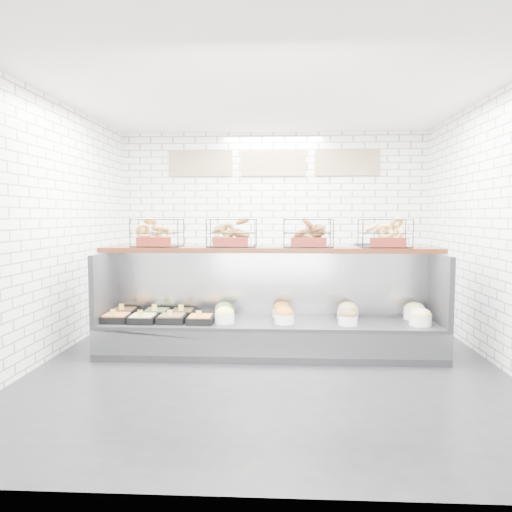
{
  "coord_description": "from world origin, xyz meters",
  "views": [
    {
      "loc": [
        0.15,
        -5.53,
        1.64
      ],
      "look_at": [
        -0.16,
        0.45,
        1.16
      ],
      "focal_mm": 35.0,
      "sensor_mm": 36.0,
      "label": 1
    }
  ],
  "objects": [
    {
      "name": "display_case",
      "position": [
        -0.0,
        0.34,
        0.33
      ],
      "size": [
        4.0,
        0.9,
        1.2
      ],
      "color": "black",
      "rests_on": "ground"
    },
    {
      "name": "ground",
      "position": [
        0.0,
        0.0,
        0.0
      ],
      "size": [
        5.5,
        5.5,
        0.0
      ],
      "primitive_type": "plane",
      "color": "black",
      "rests_on": "ground"
    },
    {
      "name": "prep_counter",
      "position": [
        -0.0,
        2.43,
        0.47
      ],
      "size": [
        4.0,
        0.6,
        1.2
      ],
      "color": "#93969B",
      "rests_on": "ground"
    },
    {
      "name": "bagel_shelf",
      "position": [
        -0.01,
        0.52,
        1.39
      ],
      "size": [
        4.1,
        0.5,
        0.4
      ],
      "color": "#3B180C",
      "rests_on": "display_case"
    },
    {
      "name": "room_shell",
      "position": [
        0.0,
        0.6,
        2.06
      ],
      "size": [
        5.02,
        5.51,
        3.01
      ],
      "color": "white",
      "rests_on": "ground"
    }
  ]
}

